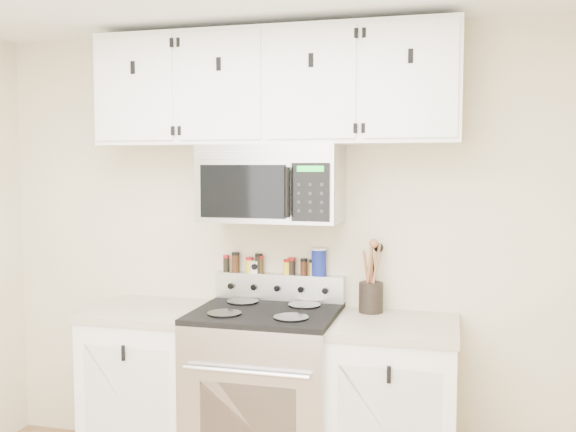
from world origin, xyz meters
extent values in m
cube|color=#C1B290|center=(0.00, 1.75, 1.25)|extent=(3.50, 0.01, 2.50)
cube|color=#B7B7BA|center=(0.00, 1.43, 0.46)|extent=(0.76, 0.65, 0.92)
cube|color=black|center=(0.00, 1.11, 0.45)|extent=(0.50, 0.02, 0.40)
cube|color=black|center=(0.00, 1.43, 0.94)|extent=(0.76, 0.65, 0.03)
cube|color=#B7B7BA|center=(0.00, 1.71, 1.03)|extent=(0.76, 0.08, 0.15)
cylinder|color=black|center=(-0.18, 1.28, 0.96)|extent=(0.18, 0.18, 0.01)
cylinder|color=black|center=(0.18, 1.28, 0.96)|extent=(0.18, 0.18, 0.01)
cylinder|color=black|center=(-0.18, 1.57, 0.96)|extent=(0.18, 0.18, 0.01)
cylinder|color=black|center=(0.18, 1.57, 0.96)|extent=(0.18, 0.18, 0.01)
cube|color=white|center=(-0.69, 1.45, 0.44)|extent=(0.62, 0.60, 0.88)
cube|color=tan|center=(-0.69, 1.45, 0.90)|extent=(0.64, 0.62, 0.04)
cube|color=white|center=(0.69, 1.45, 0.44)|extent=(0.62, 0.60, 0.88)
cube|color=tan|center=(0.69, 1.45, 0.90)|extent=(0.64, 0.62, 0.04)
cube|color=#9E9EA3|center=(0.00, 1.56, 1.63)|extent=(0.76, 0.38, 0.42)
cube|color=#B7B7BA|center=(0.00, 1.36, 1.80)|extent=(0.73, 0.01, 0.08)
cube|color=black|center=(-0.10, 1.36, 1.59)|extent=(0.47, 0.01, 0.28)
cube|color=black|center=(0.26, 1.36, 1.59)|extent=(0.20, 0.01, 0.30)
cylinder|color=black|center=(0.15, 1.33, 1.59)|extent=(0.03, 0.03, 0.26)
cube|color=white|center=(0.00, 1.58, 2.15)|extent=(2.00, 0.33, 0.62)
cube|color=white|center=(-0.75, 1.41, 2.15)|extent=(0.46, 0.01, 0.57)
cube|color=black|center=(-0.75, 1.41, 2.26)|extent=(0.02, 0.01, 0.07)
cube|color=white|center=(-0.25, 1.41, 2.15)|extent=(0.46, 0.01, 0.57)
cube|color=black|center=(-0.25, 1.41, 2.26)|extent=(0.03, 0.01, 0.07)
cube|color=white|center=(0.25, 1.41, 2.15)|extent=(0.46, 0.01, 0.57)
cube|color=black|center=(0.25, 1.41, 2.26)|extent=(0.03, 0.01, 0.07)
cube|color=white|center=(0.75, 1.41, 2.15)|extent=(0.46, 0.01, 0.57)
cube|color=black|center=(0.75, 1.41, 2.26)|extent=(0.02, 0.01, 0.07)
cylinder|color=black|center=(0.54, 1.65, 1.00)|extent=(0.13, 0.13, 0.17)
cylinder|color=brown|center=(0.54, 1.65, 1.13)|extent=(0.02, 0.02, 0.31)
cylinder|color=brown|center=(0.56, 1.64, 1.14)|extent=(0.02, 0.02, 0.33)
cylinder|color=brown|center=(0.52, 1.66, 1.12)|extent=(0.02, 0.02, 0.29)
cylinder|color=black|center=(0.55, 1.67, 1.13)|extent=(0.02, 0.02, 0.30)
cylinder|color=brown|center=(0.53, 1.62, 1.14)|extent=(0.02, 0.02, 0.32)
cube|color=white|center=(-0.14, 1.71, 1.14)|extent=(0.07, 0.07, 0.07)
cylinder|color=navy|center=(0.23, 1.71, 1.17)|extent=(0.08, 0.08, 0.15)
cylinder|color=white|center=(0.23, 1.71, 1.25)|extent=(0.09, 0.09, 0.01)
cylinder|color=black|center=(-0.33, 1.71, 1.14)|extent=(0.04, 0.04, 0.08)
cylinder|color=#AA0D1C|center=(-0.33, 1.71, 1.19)|extent=(0.04, 0.04, 0.02)
cylinder|color=#3C1F0E|center=(-0.27, 1.71, 1.15)|extent=(0.04, 0.04, 0.10)
cylinder|color=black|center=(-0.27, 1.71, 1.21)|extent=(0.05, 0.05, 0.02)
cylinder|color=yellow|center=(-0.18, 1.71, 1.14)|extent=(0.04, 0.04, 0.07)
cylinder|color=#A60C1B|center=(-0.18, 1.71, 1.18)|extent=(0.04, 0.04, 0.02)
cylinder|color=black|center=(-0.13, 1.71, 1.15)|extent=(0.04, 0.04, 0.10)
cylinder|color=black|center=(-0.13, 1.71, 1.21)|extent=(0.04, 0.04, 0.02)
cylinder|color=#3F280F|center=(-0.11, 1.71, 1.14)|extent=(0.03, 0.03, 0.09)
cylinder|color=#9F0C0C|center=(-0.11, 1.71, 1.20)|extent=(0.04, 0.04, 0.02)
cylinder|color=yellow|center=(0.05, 1.71, 1.14)|extent=(0.04, 0.04, 0.07)
cylinder|color=#9D110C|center=(0.05, 1.71, 1.18)|extent=(0.04, 0.04, 0.02)
cylinder|color=black|center=(0.07, 1.71, 1.14)|extent=(0.04, 0.04, 0.08)
cylinder|color=#A3120C|center=(0.07, 1.71, 1.19)|extent=(0.04, 0.04, 0.02)
cylinder|color=#381B0D|center=(0.14, 1.71, 1.14)|extent=(0.04, 0.04, 0.08)
cylinder|color=black|center=(0.14, 1.71, 1.19)|extent=(0.04, 0.04, 0.02)
cylinder|color=orange|center=(0.19, 1.71, 1.14)|extent=(0.04, 0.04, 0.07)
cylinder|color=black|center=(0.19, 1.71, 1.18)|extent=(0.04, 0.04, 0.02)
camera|label=1|loc=(0.97, -1.83, 1.73)|focal=40.00mm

